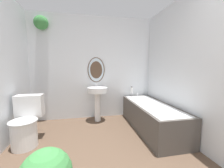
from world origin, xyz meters
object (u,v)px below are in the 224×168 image
at_px(pedestal_sink, 97,96).
at_px(bathtub, 151,116).
at_px(shampoo_bottle, 132,90).
at_px(toilet, 26,123).

bearing_deg(pedestal_sink, bathtub, -32.35).
height_order(pedestal_sink, shampoo_bottle, pedestal_sink).
distance_m(bathtub, shampoo_bottle, 0.89).
relative_size(pedestal_sink, bathtub, 0.52).
xyz_separation_m(pedestal_sink, shampoo_bottle, (0.86, 0.15, 0.08)).
height_order(toilet, pedestal_sink, pedestal_sink).
bearing_deg(pedestal_sink, toilet, -148.43).
bearing_deg(shampoo_bottle, toilet, -156.68).
height_order(toilet, shampoo_bottle, toilet).
relative_size(toilet, bathtub, 0.45).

